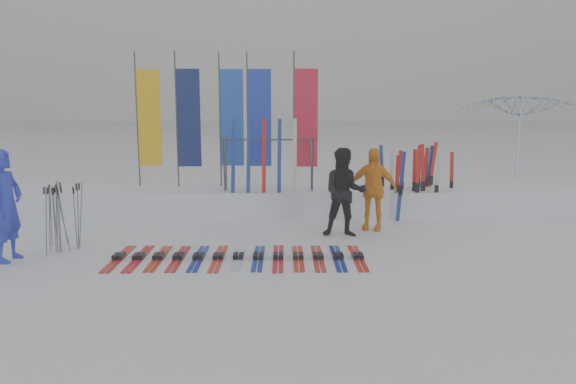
{
  "coord_description": "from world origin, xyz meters",
  "views": [
    {
      "loc": [
        0.13,
        -8.65,
        2.71
      ],
      "look_at": [
        0.2,
        1.6,
        1.0
      ],
      "focal_mm": 35.0,
      "sensor_mm": 36.0,
      "label": 1
    }
  ],
  "objects_px": {
    "person_blue": "(6,206)",
    "tent_canopy": "(520,147)",
    "ski_rack": "(269,157)",
    "person_yellow": "(372,189)",
    "person_black": "(344,193)",
    "ski_row": "(238,257)"
  },
  "relations": [
    {
      "from": "person_blue",
      "to": "tent_canopy",
      "type": "height_order",
      "value": "tent_canopy"
    },
    {
      "from": "person_blue",
      "to": "ski_rack",
      "type": "xyz_separation_m",
      "value": [
        4.28,
        3.63,
        0.44
      ]
    },
    {
      "from": "person_yellow",
      "to": "tent_canopy",
      "type": "height_order",
      "value": "tent_canopy"
    },
    {
      "from": "person_blue",
      "to": "tent_canopy",
      "type": "distance_m",
      "value": 12.06
    },
    {
      "from": "person_blue",
      "to": "person_black",
      "type": "relative_size",
      "value": 1.07
    },
    {
      "from": "person_black",
      "to": "tent_canopy",
      "type": "height_order",
      "value": "tent_canopy"
    },
    {
      "from": "tent_canopy",
      "to": "ski_rack",
      "type": "xyz_separation_m",
      "value": [
        -6.51,
        -1.72,
        -0.08
      ]
    },
    {
      "from": "person_yellow",
      "to": "tent_canopy",
      "type": "bearing_deg",
      "value": 54.15
    },
    {
      "from": "person_yellow",
      "to": "ski_row",
      "type": "relative_size",
      "value": 0.4
    },
    {
      "from": "person_blue",
      "to": "person_yellow",
      "type": "relative_size",
      "value": 1.1
    },
    {
      "from": "tent_canopy",
      "to": "person_blue",
      "type": "bearing_deg",
      "value": -153.63
    },
    {
      "from": "person_black",
      "to": "tent_canopy",
      "type": "xyz_separation_m",
      "value": [
        4.97,
        3.68,
        0.59
      ]
    },
    {
      "from": "person_yellow",
      "to": "ski_rack",
      "type": "xyz_separation_m",
      "value": [
        -2.19,
        1.39,
        0.52
      ]
    },
    {
      "from": "person_blue",
      "to": "tent_canopy",
      "type": "xyz_separation_m",
      "value": [
        10.8,
        5.35,
        0.52
      ]
    },
    {
      "from": "person_blue",
      "to": "ski_row",
      "type": "relative_size",
      "value": 0.44
    },
    {
      "from": "person_blue",
      "to": "person_yellow",
      "type": "height_order",
      "value": "person_blue"
    },
    {
      "from": "tent_canopy",
      "to": "ski_row",
      "type": "relative_size",
      "value": 0.76
    },
    {
      "from": "ski_row",
      "to": "person_black",
      "type": "bearing_deg",
      "value": 38.81
    },
    {
      "from": "tent_canopy",
      "to": "ski_row",
      "type": "bearing_deg",
      "value": -142.8
    },
    {
      "from": "ski_row",
      "to": "ski_rack",
      "type": "xyz_separation_m",
      "value": [
        0.43,
        3.55,
        1.35
      ]
    },
    {
      "from": "person_blue",
      "to": "person_black",
      "type": "height_order",
      "value": "person_blue"
    },
    {
      "from": "person_black",
      "to": "tent_canopy",
      "type": "bearing_deg",
      "value": 40.79
    }
  ]
}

